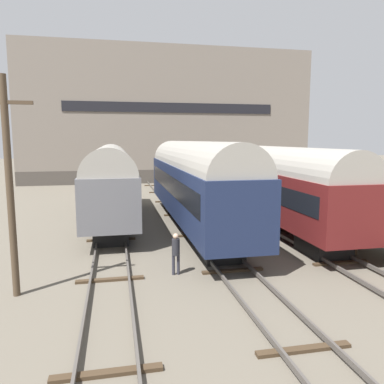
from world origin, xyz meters
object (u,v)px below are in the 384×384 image
(train_car_grey, at_px, (111,179))
(train_car_navy, at_px, (193,179))
(utility_pole, at_px, (9,184))
(person_worker, at_px, (176,250))
(train_car_maroon, at_px, (280,183))

(train_car_grey, bearing_deg, train_car_navy, -30.09)
(utility_pole, bearing_deg, person_worker, 8.75)
(train_car_maroon, height_order, utility_pole, utility_pole)
(train_car_navy, xyz_separation_m, train_car_grey, (-4.98, 2.89, -0.18))
(train_car_maroon, xyz_separation_m, train_car_grey, (-9.96, 4.45, 0.02))
(train_car_navy, bearing_deg, utility_pole, -133.32)
(person_worker, distance_m, utility_pole, 6.57)
(person_worker, height_order, utility_pole, utility_pole)
(person_worker, relative_size, utility_pole, 0.23)
(train_car_grey, relative_size, utility_pole, 2.03)
(train_car_maroon, height_order, person_worker, train_car_maroon)
(train_car_grey, bearing_deg, person_worker, -76.20)
(train_car_maroon, distance_m, train_car_grey, 10.91)
(train_car_navy, height_order, utility_pole, utility_pole)
(train_car_navy, distance_m, person_worker, 8.38)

